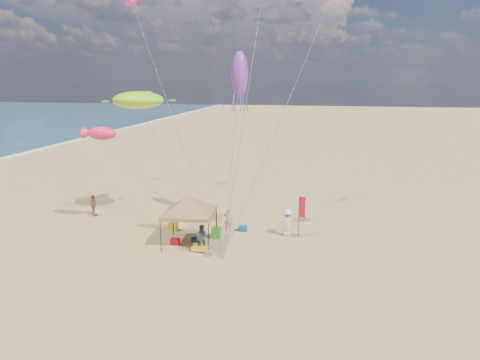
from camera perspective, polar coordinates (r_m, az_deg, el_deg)
The scene contains 18 objects.
ground at distance 24.39m, azimuth -1.41°, elevation -10.79°, with size 280.00×280.00×0.00m, color tan.
canopy_tent at distance 26.17m, azimuth -6.70°, elevation -2.37°, with size 5.69×5.69×3.52m.
feather_flag at distance 27.83m, azimuth 8.03°, elevation -3.83°, with size 0.41×0.09×2.71m.
cooler_red at distance 27.13m, azimuth -8.49°, elevation -7.96°, with size 0.54×0.38×0.38m, color red.
cooler_blue at distance 29.04m, azimuth 0.35°, elevation -6.36°, with size 0.54×0.38×0.38m, color #11438F.
bag_navy at distance 27.27m, azimuth -5.75°, elevation -7.78°, with size 0.36×0.36×0.60m, color black.
bag_orange at distance 30.35m, azimuth -8.79°, elevation -5.67°, with size 0.36×0.36×0.60m, color orange.
chair_green at distance 27.84m, azimuth -3.14°, elevation -6.91°, with size 0.50×0.50×0.70m, color #23921A.
chair_yellow at distance 29.46m, azimuth -8.68°, elevation -5.90°, with size 0.50×0.50×0.70m, color yellow.
crate_grey at distance 25.28m, azimuth -4.31°, elevation -9.59°, with size 0.34×0.30×0.28m, color slate.
beach_cart at distance 25.90m, azimuth -5.30°, elevation -8.89°, with size 0.90×0.50×0.24m, color yellow.
person_near_a at distance 28.85m, azimuth -1.55°, elevation -5.18°, with size 0.60×0.39×1.64m, color tan.
person_near_b at distance 25.69m, azimuth -4.92°, elevation -7.61°, with size 0.79×0.61×1.62m, color #333945.
person_near_c at distance 28.06m, azimuth 6.22°, elevation -5.59°, with size 1.18×0.68×1.83m, color silver.
person_far_a at distance 33.76m, azimuth -18.65°, elevation -3.12°, with size 0.97×0.40×1.65m, color #9F533D.
turtle_kite at distance 29.90m, azimuth -13.20°, elevation 10.16°, with size 3.45×2.76×1.15m, color #A1EB17.
fish_kite at distance 28.89m, azimuth -17.67°, elevation 5.85°, with size 1.94×0.97×0.86m, color #FF2359.
squid_kite at distance 28.13m, azimuth -0.05°, elevation 13.71°, with size 1.08×1.08×2.81m, color purple.
Camera 1 is at (4.94, -21.72, 9.94)m, focal length 32.57 mm.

